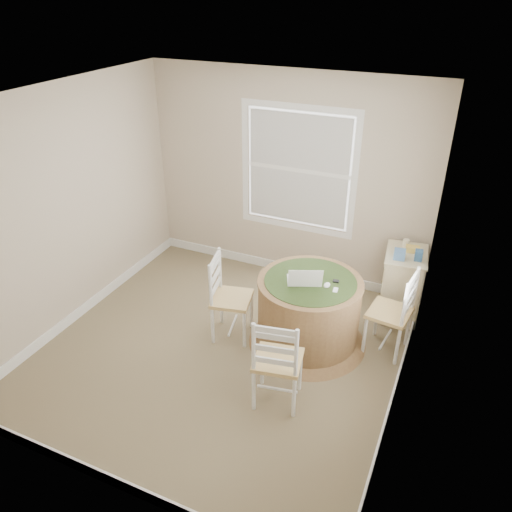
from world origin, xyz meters
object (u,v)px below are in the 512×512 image
at_px(chair_right, 390,312).
at_px(corner_chest, 402,284).
at_px(chair_near, 278,360).
at_px(chair_left, 232,298).
at_px(round_table, 309,309).
at_px(laptop, 304,280).

height_order(chair_right, corner_chest, chair_right).
bearing_deg(chair_near, chair_left, -51.60).
height_order(round_table, chair_near, chair_near).
height_order(chair_near, laptop, laptop).
xyz_separation_m(chair_right, laptop, (-0.84, -0.28, 0.33)).
relative_size(round_table, corner_chest, 1.58).
relative_size(laptop, corner_chest, 0.53).
bearing_deg(chair_right, laptop, -63.94).
height_order(round_table, chair_right, chair_right).
bearing_deg(corner_chest, chair_near, -119.49).
bearing_deg(chair_near, corner_chest, -123.58).
height_order(chair_near, corner_chest, chair_near).
bearing_deg(chair_near, laptop, -96.20).
height_order(chair_left, chair_near, same).
relative_size(chair_near, corner_chest, 1.19).
bearing_deg(round_table, chair_near, -95.79).
distance_m(chair_near, corner_chest, 2.01).
height_order(chair_near, chair_right, same).
xyz_separation_m(chair_left, chair_right, (1.58, 0.44, 0.00)).
relative_size(round_table, laptop, 2.96).
distance_m(chair_right, corner_chest, 0.71).
bearing_deg(laptop, chair_near, 71.77).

